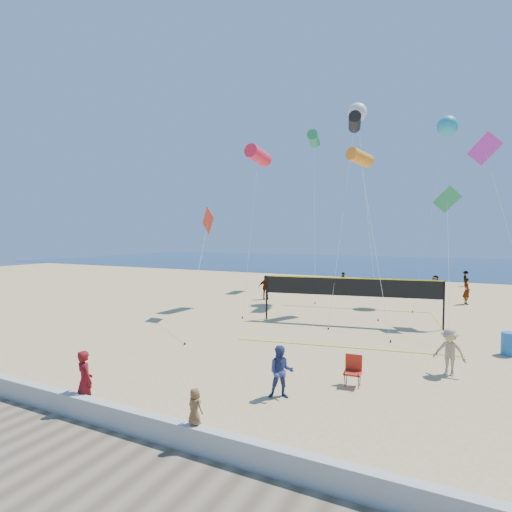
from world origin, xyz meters
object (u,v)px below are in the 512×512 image
at_px(woman, 85,381).
at_px(volleyball_net, 350,292).
at_px(trash_barrel, 510,344).
at_px(camp_chair, 353,369).

height_order(woman, volleyball_net, volleyball_net).
xyz_separation_m(trash_barrel, volleyball_net, (-7.35, 2.78, 1.35)).
xyz_separation_m(woman, trash_barrel, (11.43, 11.73, -0.41)).
bearing_deg(camp_chair, woman, -143.77).
relative_size(woman, volleyball_net, 0.16).
bearing_deg(trash_barrel, woman, -134.26).
relative_size(woman, camp_chair, 1.57).
xyz_separation_m(camp_chair, volleyball_net, (-2.26, 9.11, 1.25)).
bearing_deg(volleyball_net, camp_chair, -86.23).
distance_m(trash_barrel, volleyball_net, 7.98).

